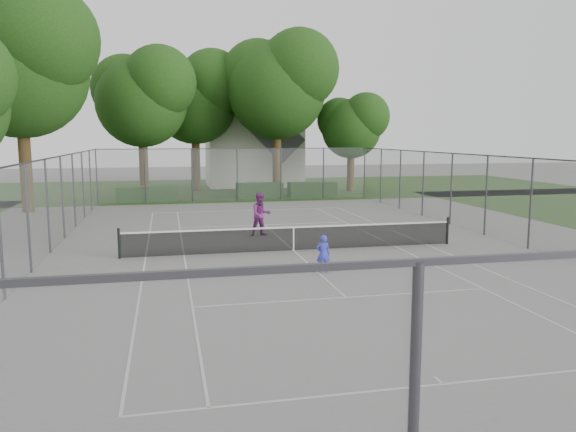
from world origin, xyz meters
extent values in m
plane|color=slate|center=(0.00, 0.00, 0.00)|extent=(120.00, 120.00, 0.00)
cube|color=#203E11|center=(0.00, 26.00, 0.00)|extent=(60.00, 20.00, 0.00)
cube|color=silver|center=(0.00, -11.88, 0.01)|extent=(10.97, 0.06, 0.01)
cube|color=silver|center=(0.00, 11.88, 0.01)|extent=(10.97, 0.06, 0.01)
cube|color=silver|center=(-5.49, 0.00, 0.01)|extent=(0.06, 23.77, 0.01)
cube|color=silver|center=(5.49, 0.00, 0.01)|extent=(0.06, 23.77, 0.01)
cube|color=silver|center=(-4.12, 0.00, 0.01)|extent=(0.06, 23.77, 0.01)
cube|color=silver|center=(4.12, 0.00, 0.01)|extent=(0.06, 23.77, 0.01)
cube|color=silver|center=(0.00, -6.40, 0.01)|extent=(8.23, 0.06, 0.01)
cube|color=silver|center=(0.00, 6.40, 0.01)|extent=(8.23, 0.06, 0.01)
cube|color=silver|center=(0.00, 0.00, 0.01)|extent=(0.06, 12.80, 0.01)
cube|color=silver|center=(0.00, -11.73, 0.01)|extent=(0.06, 0.30, 0.01)
cube|color=silver|center=(0.00, 11.73, 0.01)|extent=(0.06, 0.30, 0.01)
cylinder|color=black|center=(-6.39, 0.00, 0.55)|extent=(0.10, 0.10, 1.10)
cylinder|color=black|center=(6.39, 0.00, 0.55)|extent=(0.10, 0.10, 1.10)
cube|color=black|center=(0.00, 0.00, 0.45)|extent=(12.67, 0.01, 0.86)
cube|color=white|center=(0.00, 0.00, 0.91)|extent=(12.77, 0.03, 0.06)
cube|color=white|center=(0.00, 0.00, 0.44)|extent=(0.05, 0.02, 0.88)
cylinder|color=#38383D|center=(-9.00, 17.00, 1.75)|extent=(0.08, 0.08, 3.50)
cylinder|color=#38383D|center=(9.00, 17.00, 1.75)|extent=(0.08, 0.08, 3.50)
cube|color=slate|center=(0.00, 17.00, 1.75)|extent=(18.00, 0.02, 3.50)
cube|color=slate|center=(-9.00, 0.00, 1.75)|extent=(0.02, 34.00, 3.50)
cube|color=slate|center=(9.00, 0.00, 1.75)|extent=(0.02, 34.00, 3.50)
cube|color=#38383D|center=(0.00, 17.00, 3.50)|extent=(18.00, 0.05, 0.05)
cube|color=#38383D|center=(-9.00, 0.00, 3.50)|extent=(0.05, 34.00, 0.05)
cube|color=#38383D|center=(9.00, 0.00, 3.50)|extent=(0.05, 34.00, 0.05)
cylinder|color=#3B2A15|center=(-6.22, 21.04, 2.25)|extent=(0.64, 0.64, 4.49)
sphere|color=#15340E|center=(-6.22, 21.04, 6.73)|extent=(6.39, 6.39, 6.39)
sphere|color=#15340E|center=(-4.94, 20.08, 8.00)|extent=(5.11, 5.11, 5.11)
sphere|color=#15340E|center=(-7.34, 21.83, 7.68)|extent=(4.79, 4.79, 4.79)
cylinder|color=#3B2A15|center=(-2.30, 24.96, 2.34)|extent=(0.65, 0.65, 4.67)
sphere|color=#15340E|center=(-2.30, 24.96, 7.00)|extent=(6.65, 6.65, 6.65)
sphere|color=#15340E|center=(-0.98, 23.97, 8.33)|extent=(5.32, 5.32, 5.32)
sphere|color=#15340E|center=(-3.47, 25.80, 8.00)|extent=(4.98, 4.98, 4.98)
cylinder|color=#3B2A15|center=(3.61, 21.61, 2.58)|extent=(0.67, 0.67, 5.16)
sphere|color=#15340E|center=(3.61, 21.61, 7.73)|extent=(7.34, 7.34, 7.34)
sphere|color=#15340E|center=(5.08, 20.51, 9.20)|extent=(5.87, 5.87, 5.87)
sphere|color=#15340E|center=(2.32, 22.53, 8.83)|extent=(5.51, 5.51, 5.51)
cylinder|color=#3B2A15|center=(9.59, 21.80, 1.63)|extent=(0.58, 0.58, 3.26)
sphere|color=#15340E|center=(9.59, 21.80, 4.88)|extent=(4.64, 4.64, 4.64)
sphere|color=#15340E|center=(10.52, 21.11, 5.81)|extent=(3.71, 3.71, 3.71)
sphere|color=#15340E|center=(8.78, 22.38, 5.58)|extent=(3.48, 3.48, 3.48)
cylinder|color=#3B2A15|center=(-12.49, 14.02, 2.67)|extent=(0.68, 0.68, 5.33)
sphere|color=#15340E|center=(-12.49, 14.02, 7.99)|extent=(7.58, 7.58, 7.58)
sphere|color=#15340E|center=(-10.97, 12.88, 9.50)|extent=(6.07, 6.07, 6.07)
cube|color=#1D4315|center=(-5.93, 17.78, 0.50)|extent=(3.98, 1.20, 1.00)
cube|color=#1D4315|center=(1.79, 18.71, 0.52)|extent=(3.31, 0.94, 1.04)
cube|color=#1D4315|center=(5.60, 18.54, 0.52)|extent=(3.44, 1.26, 1.03)
cube|color=beige|center=(2.86, 28.50, 2.98)|extent=(7.94, 5.95, 5.95)
cube|color=#434347|center=(2.86, 28.50, 5.95)|extent=(7.86, 6.15, 7.86)
imported|color=#3840D5|center=(0.15, -3.59, 0.62)|extent=(0.49, 0.36, 1.23)
imported|color=#762772|center=(-0.67, 3.48, 0.94)|extent=(1.02, 0.85, 1.88)
camera|label=1|loc=(-4.67, -20.47, 4.36)|focal=35.00mm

